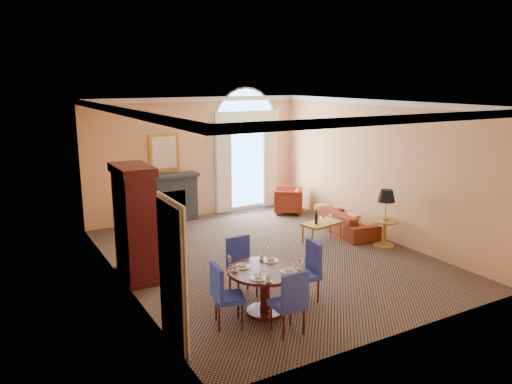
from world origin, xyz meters
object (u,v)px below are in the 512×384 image
armoire (135,225)px  dining_table (265,281)px  sofa (347,222)px  side_table (386,211)px  armchair (288,200)px  coffee_table (322,224)px

armoire → dining_table: 2.81m
sofa → side_table: 1.33m
armoire → side_table: size_ratio=1.70×
dining_table → armchair: size_ratio=1.52×
armoire → armchair: 5.66m
dining_table → armchair: dining_table is taller
sofa → armchair: armchair is taller
dining_table → side_table: (3.98, 1.50, 0.26)m
dining_table → side_table: bearing=20.7°
sofa → side_table: bearing=-168.2°
sofa → coffee_table: (-0.99, -0.28, 0.16)m
side_table → coffee_table: bearing=138.0°
armchair → side_table: (0.30, -3.44, 0.46)m
sofa → armchair: size_ratio=2.39×
armoire → armchair: size_ratio=2.75×
dining_table → sofa: dining_table is taller
dining_table → coffee_table: (2.94, 2.44, -0.12)m
armchair → side_table: size_ratio=0.62×
coffee_table → sofa: bearing=4.9°
dining_table → sofa: 4.78m
armoire → dining_table: bearing=-61.0°
sofa → armchair: bearing=15.8°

